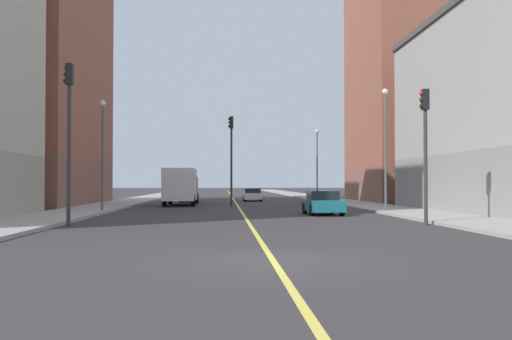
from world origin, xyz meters
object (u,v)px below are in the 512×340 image
(traffic_light_right_near, at_px, (69,122))
(traffic_light_median_far, at_px, (231,149))
(traffic_light_left_near, at_px, (425,137))
(car_teal, at_px, (323,203))
(building_left_mid, at_px, (417,76))
(car_red, at_px, (189,195))
(street_lamp_right_near, at_px, (103,143))
(street_lamp_left_near, at_px, (385,137))
(car_white, at_px, (253,195))
(street_lamp_left_far, at_px, (317,157))
(box_truck, at_px, (181,186))
(building_right_midblock, at_px, (23,67))

(traffic_light_right_near, relative_size, traffic_light_median_far, 1.00)
(traffic_light_left_near, height_order, car_teal, traffic_light_left_near)
(traffic_light_right_near, bearing_deg, building_left_mid, 49.45)
(traffic_light_left_near, distance_m, car_red, 33.40)
(building_left_mid, height_order, street_lamp_right_near, building_left_mid)
(building_left_mid, xyz_separation_m, street_lamp_left_near, (-8.65, -19.47, -7.42))
(car_white, xyz_separation_m, car_red, (-6.21, -2.22, 0.03))
(traffic_light_right_near, distance_m, car_red, 31.39)
(street_lamp_left_near, xyz_separation_m, street_lamp_left_far, (-0.00, 25.23, -0.07))
(car_white, bearing_deg, box_truck, -120.30)
(traffic_light_median_far, bearing_deg, street_lamp_left_far, 59.76)
(building_right_midblock, relative_size, traffic_light_right_near, 3.26)
(traffic_light_left_near, relative_size, street_lamp_right_near, 0.87)
(car_red, xyz_separation_m, box_truck, (-0.17, -8.69, 0.92))
(traffic_light_right_near, bearing_deg, street_lamp_right_near, 94.87)
(car_white, bearing_deg, building_left_mid, -14.82)
(street_lamp_right_near, bearing_deg, building_right_midblock, 128.15)
(traffic_light_left_near, bearing_deg, building_left_mid, 71.64)
(traffic_light_median_far, height_order, street_lamp_left_far, street_lamp_left_far)
(street_lamp_right_near, relative_size, car_white, 1.47)
(building_right_midblock, bearing_deg, building_left_mid, 10.75)
(car_teal, bearing_deg, street_lamp_left_far, 81.29)
(building_right_midblock, xyz_separation_m, box_truck, (12.71, -0.26, -9.58))
(traffic_light_median_far, distance_m, street_lamp_left_far, 18.22)
(traffic_light_median_far, xyz_separation_m, car_red, (-3.85, 11.84, -3.73))
(street_lamp_left_near, xyz_separation_m, car_red, (-13.02, 21.33, -3.94))
(traffic_light_median_far, bearing_deg, car_red, 108.01)
(street_lamp_left_far, distance_m, car_red, 14.14)
(traffic_light_right_near, distance_m, traffic_light_median_far, 20.43)
(building_left_mid, height_order, box_truck, building_left_mid)
(traffic_light_left_near, distance_m, street_lamp_right_near, 19.94)
(traffic_light_median_far, height_order, car_red, traffic_light_median_far)
(traffic_light_median_far, xyz_separation_m, street_lamp_right_near, (-8.08, -7.60, -0.09))
(street_lamp_left_near, relative_size, street_lamp_left_far, 1.02)
(traffic_light_right_near, relative_size, street_lamp_left_far, 0.94)
(traffic_light_left_near, xyz_separation_m, car_red, (-12.01, 31.01, -3.17))
(street_lamp_left_near, xyz_separation_m, car_teal, (-4.12, -1.65, -3.95))
(traffic_light_left_near, xyz_separation_m, car_white, (-5.80, 33.23, -3.20))
(traffic_light_right_near, xyz_separation_m, car_teal, (12.16, 8.02, -3.71))
(street_lamp_right_near, height_order, box_truck, street_lamp_right_near)
(street_lamp_left_far, bearing_deg, street_lamp_right_near, -126.48)
(street_lamp_right_near, bearing_deg, car_red, 77.73)
(building_left_mid, xyz_separation_m, car_red, (-21.68, 1.87, -11.36))
(street_lamp_left_near, bearing_deg, box_truck, 136.23)
(building_left_mid, distance_m, street_lamp_left_near, 22.56)
(street_lamp_right_near, bearing_deg, car_teal, -15.07)
(building_right_midblock, distance_m, traffic_light_right_near, 25.47)
(street_lamp_left_far, bearing_deg, traffic_light_left_near, -91.67)
(building_left_mid, bearing_deg, street_lamp_left_near, -113.97)
(street_lamp_right_near, height_order, car_red, street_lamp_right_near)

